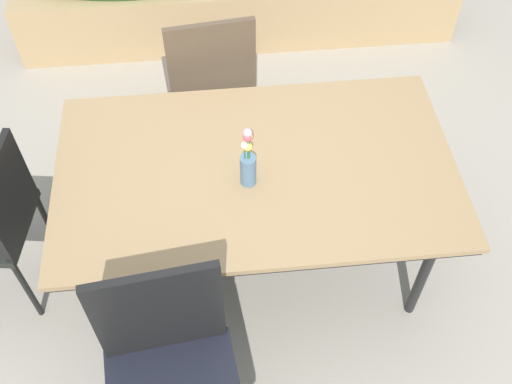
{
  "coord_description": "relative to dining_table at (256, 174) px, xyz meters",
  "views": [
    {
      "loc": [
        -0.1,
        -1.78,
        2.7
      ],
      "look_at": [
        0.07,
        -0.09,
        0.56
      ],
      "focal_mm": 42.33,
      "sensor_mm": 36.0,
      "label": 1
    }
  ],
  "objects": [
    {
      "name": "dining_table",
      "position": [
        0.0,
        0.0,
        0.0
      ],
      "size": [
        1.73,
        1.02,
        0.73
      ],
      "color": "#8C704C",
      "rests_on": "ground"
    },
    {
      "name": "chair_far_side",
      "position": [
        -0.17,
        0.8,
        -0.13
      ],
      "size": [
        0.51,
        0.51,
        0.99
      ],
      "rotation": [
        0.0,
        0.0,
        0.12
      ],
      "color": "#51433B",
      "rests_on": "ground"
    },
    {
      "name": "flower_vase",
      "position": [
        -0.04,
        -0.08,
        0.17
      ],
      "size": [
        0.07,
        0.07,
        0.31
      ],
      "color": "slate",
      "rests_on": "dining_table"
    },
    {
      "name": "chair_near_left",
      "position": [
        -0.4,
        -0.8,
        -0.12
      ],
      "size": [
        0.54,
        0.54,
        1.0
      ],
      "rotation": [
        0.0,
        0.0,
        3.25
      ],
      "color": "black",
      "rests_on": "ground"
    },
    {
      "name": "ground_plane",
      "position": [
        -0.07,
        0.09,
        -0.68
      ],
      "size": [
        12.0,
        12.0,
        0.0
      ],
      "primitive_type": "plane",
      "color": "gray"
    }
  ]
}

